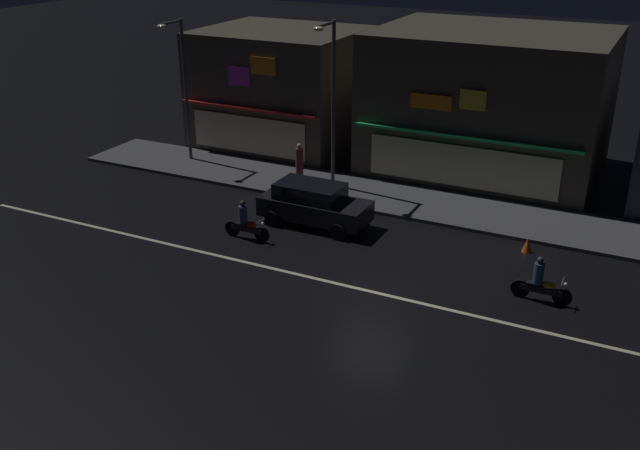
% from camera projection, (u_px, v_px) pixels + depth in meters
% --- Properties ---
extents(ground_plane, '(140.00, 140.00, 0.00)m').
position_uv_depth(ground_plane, '(372.00, 292.00, 23.41)').
color(ground_plane, black).
extents(lane_divider_stripe, '(33.73, 0.16, 0.01)m').
position_uv_depth(lane_divider_stripe, '(372.00, 292.00, 23.40)').
color(lane_divider_stripe, beige).
rests_on(lane_divider_stripe, ground).
extents(sidewalk_far, '(35.51, 3.66, 0.14)m').
position_uv_depth(sidewalk_far, '(446.00, 207.00, 29.87)').
color(sidewalk_far, '#4C4C4F').
rests_on(sidewalk_far, ground).
extents(storefront_left_block, '(7.81, 6.97, 5.87)m').
position_uv_depth(storefront_left_block, '(282.00, 87.00, 37.37)').
color(storefront_left_block, '#4C443A').
rests_on(storefront_left_block, ground).
extents(storefront_right_block, '(10.35, 8.35, 6.46)m').
position_uv_depth(storefront_right_block, '(489.00, 101.00, 33.47)').
color(storefront_right_block, '#4C443A').
rests_on(storefront_right_block, ground).
extents(streetlamp_west, '(0.44, 1.64, 6.70)m').
position_uv_depth(streetlamp_west, '(182.00, 79.00, 33.78)').
color(streetlamp_west, '#47494C').
rests_on(streetlamp_west, sidewalk_far).
extents(streetlamp_mid, '(0.44, 1.64, 7.15)m').
position_uv_depth(streetlamp_mid, '(331.00, 92.00, 30.21)').
color(streetlamp_mid, '#47494C').
rests_on(streetlamp_mid, sidewalk_far).
extents(pedestrian_on_sidewalk, '(0.34, 0.34, 1.86)m').
position_uv_depth(pedestrian_on_sidewalk, '(299.00, 165.00, 31.94)').
color(pedestrian_on_sidewalk, brown).
rests_on(pedestrian_on_sidewalk, sidewalk_far).
extents(parked_car_near_kerb, '(4.30, 1.98, 1.67)m').
position_uv_depth(parked_car_near_kerb, '(314.00, 204.00, 28.12)').
color(parked_car_near_kerb, black).
rests_on(parked_car_near_kerb, ground).
extents(motorcycle_following, '(1.90, 0.60, 1.52)m').
position_uv_depth(motorcycle_following, '(540.00, 283.00, 22.64)').
color(motorcycle_following, black).
rests_on(motorcycle_following, ground).
extents(motorcycle_opposite_lane, '(1.90, 0.60, 1.52)m').
position_uv_depth(motorcycle_opposite_lane, '(246.00, 223.00, 26.95)').
color(motorcycle_opposite_lane, black).
rests_on(motorcycle_opposite_lane, ground).
extents(traffic_cone, '(0.36, 0.36, 0.55)m').
position_uv_depth(traffic_cone, '(527.00, 245.00, 26.05)').
color(traffic_cone, orange).
rests_on(traffic_cone, ground).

